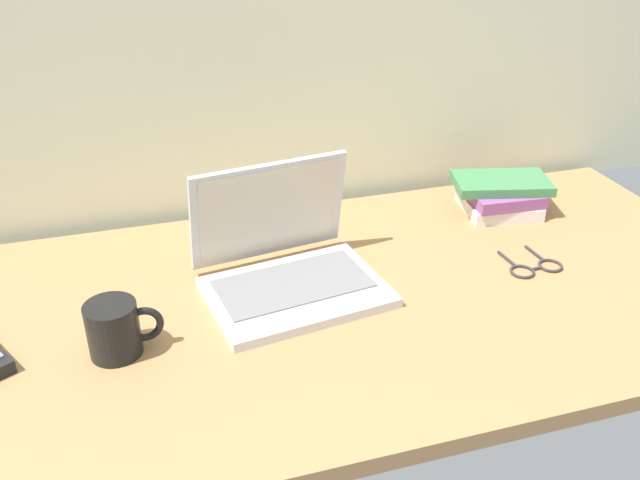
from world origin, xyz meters
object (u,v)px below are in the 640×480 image
laptop (287,263)px  coffee_mug (115,328)px  book_stack (500,194)px  eyeglasses (535,267)px

laptop → coffee_mug: 0.33m
coffee_mug → book_stack: coffee_mug is taller
laptop → eyeglasses: bearing=-10.1°
eyeglasses → laptop: bearing=169.9°
laptop → eyeglasses: (0.47, -0.08, -0.04)m
laptop → coffee_mug: (-0.31, -0.12, 0.00)m
laptop → book_stack: size_ratio=1.49×
book_stack → coffee_mug: bearing=-161.4°
eyeglasses → book_stack: (0.06, 0.25, 0.03)m
eyeglasses → book_stack: size_ratio=0.50×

